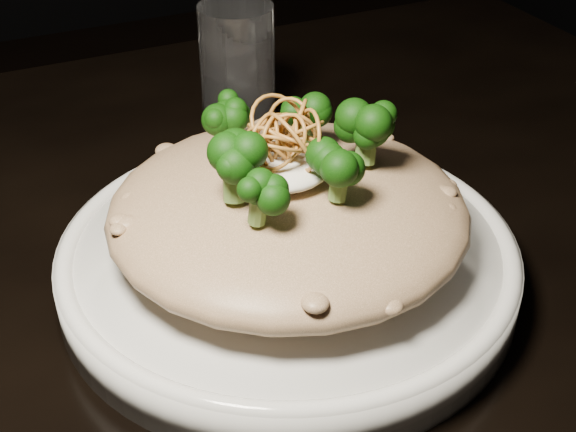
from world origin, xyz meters
name	(u,v)px	position (x,y,z in m)	size (l,w,h in m)	color
table	(208,338)	(0.00, 0.00, 0.67)	(1.10, 0.80, 0.75)	black
plate	(288,262)	(0.04, -0.05, 0.77)	(0.31, 0.31, 0.03)	silver
risotto	(288,210)	(0.05, -0.05, 0.81)	(0.24, 0.24, 0.05)	brown
broccoli	(288,136)	(0.05, -0.05, 0.86)	(0.15, 0.15, 0.06)	black
cheese	(282,166)	(0.04, -0.05, 0.84)	(0.06, 0.06, 0.02)	white
shallots	(282,128)	(0.04, -0.05, 0.87)	(0.06, 0.06, 0.04)	#8D5A1D
drinking_glass	(238,70)	(0.10, 0.17, 0.81)	(0.07, 0.07, 0.12)	white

